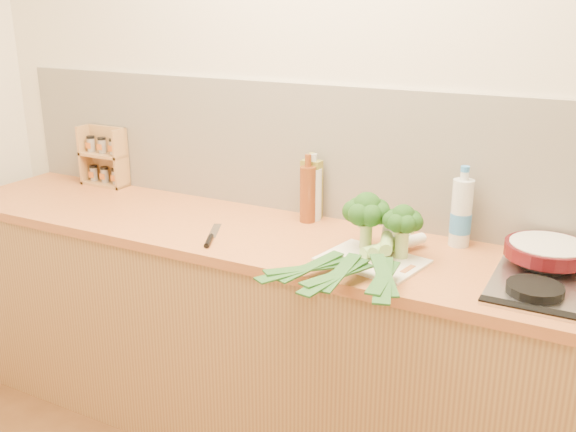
% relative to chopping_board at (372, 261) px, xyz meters
% --- Properties ---
extents(room_shell, '(3.50, 3.50, 3.50)m').
position_rel_chopping_board_xyz_m(room_shell, '(-0.34, 0.38, 0.26)').
color(room_shell, beige).
rests_on(room_shell, ground).
extents(counter, '(3.20, 0.62, 0.90)m').
position_rel_chopping_board_xyz_m(counter, '(-0.34, 0.09, -0.45)').
color(counter, '#A77F45').
rests_on(counter, ground).
extents(chopping_board, '(0.38, 0.31, 0.01)m').
position_rel_chopping_board_xyz_m(chopping_board, '(0.00, 0.00, 0.00)').
color(chopping_board, white).
rests_on(chopping_board, counter).
extents(broccoli_left, '(0.17, 0.17, 0.21)m').
position_rel_chopping_board_xyz_m(broccoli_left, '(-0.06, 0.09, 0.14)').
color(broccoli_left, '#A6C371').
rests_on(broccoli_left, chopping_board).
extents(broccoli_right, '(0.14, 0.14, 0.19)m').
position_rel_chopping_board_xyz_m(broccoli_right, '(0.08, 0.07, 0.13)').
color(broccoli_right, '#A6C371').
rests_on(broccoli_right, chopping_board).
extents(leek_front, '(0.38, 0.64, 0.04)m').
position_rel_chopping_board_xyz_m(leek_front, '(-0.02, -0.01, 0.03)').
color(leek_front, white).
rests_on(leek_front, chopping_board).
extents(leek_mid, '(0.16, 0.64, 0.04)m').
position_rel_chopping_board_xyz_m(leek_mid, '(0.02, -0.06, 0.05)').
color(leek_mid, white).
rests_on(leek_mid, chopping_board).
extents(leek_back, '(0.24, 0.64, 0.04)m').
position_rel_chopping_board_xyz_m(leek_back, '(0.06, -0.05, 0.06)').
color(leek_back, white).
rests_on(leek_back, chopping_board).
extents(chefs_knife, '(0.14, 0.26, 0.02)m').
position_rel_chopping_board_xyz_m(chefs_knife, '(-0.61, -0.08, 0.00)').
color(chefs_knife, silver).
rests_on(chefs_knife, counter).
extents(skillet, '(0.40, 0.28, 0.05)m').
position_rel_chopping_board_xyz_m(skillet, '(0.54, 0.23, 0.06)').
color(skillet, '#470B10').
rests_on(skillet, gas_hob).
extents(spice_rack, '(0.24, 0.09, 0.28)m').
position_rel_chopping_board_xyz_m(spice_rack, '(-1.50, 0.33, 0.12)').
color(spice_rack, tan).
rests_on(spice_rack, counter).
extents(oil_tin, '(0.08, 0.05, 0.27)m').
position_rel_chopping_board_xyz_m(oil_tin, '(-0.39, 0.33, 0.12)').
color(oil_tin, olive).
rests_on(oil_tin, counter).
extents(glass_bottle, '(0.07, 0.07, 0.27)m').
position_rel_chopping_board_xyz_m(glass_bottle, '(-0.38, 0.32, 0.11)').
color(glass_bottle, silver).
rests_on(glass_bottle, counter).
extents(amber_bottle, '(0.06, 0.06, 0.28)m').
position_rel_chopping_board_xyz_m(amber_bottle, '(-0.39, 0.28, 0.11)').
color(amber_bottle, brown).
rests_on(amber_bottle, counter).
extents(water_bottle, '(0.08, 0.08, 0.28)m').
position_rel_chopping_board_xyz_m(water_bottle, '(0.22, 0.30, 0.11)').
color(water_bottle, silver).
rests_on(water_bottle, counter).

